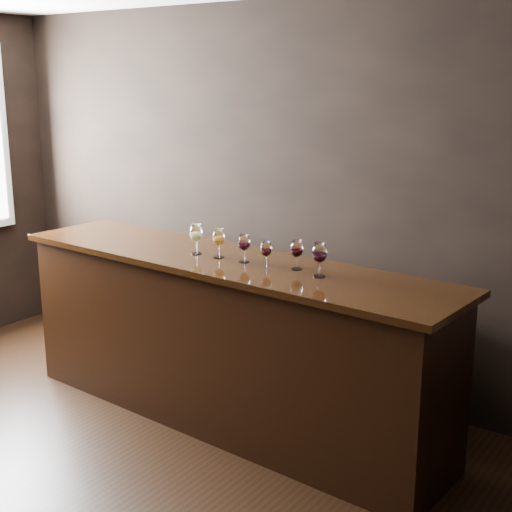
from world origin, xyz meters
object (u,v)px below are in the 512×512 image
Objects in this scene: bar_counter at (226,344)px; glass_red_a at (244,243)px; glass_red_b at (266,249)px; back_bar_shelf at (270,334)px; glass_white at (196,233)px; glass_red_d at (319,253)px; glass_red_c at (297,249)px; glass_amber at (218,238)px.

glass_red_a reaches higher than bar_counter.
glass_red_b is (0.34, -0.03, 0.70)m from bar_counter.
bar_counter is 0.73m from glass_red_a.
glass_red_b is at bearing -2.07° from bar_counter.
back_bar_shelf is 1.09m from glass_white.
glass_red_d reaches higher than back_bar_shelf.
glass_red_b is 0.19m from glass_red_c.
glass_red_b is at bearing -1.95° from glass_white.
glass_white is 0.57m from glass_red_b.
bar_counter is 15.23× the size of glass_white.
glass_white is 0.38m from glass_red_a.
back_bar_shelf is at bearing 110.08° from glass_red_a.
glass_red_b reaches higher than back_bar_shelf.
glass_amber is 0.39m from glass_red_b.
glass_red_d is (0.20, -0.07, 0.02)m from glass_red_c.
glass_red_d is (0.94, -0.02, 0.00)m from glass_white.
back_bar_shelf is at bearing 100.31° from bar_counter.
bar_counter is 0.72m from glass_amber.
bar_counter is at bearing -175.93° from glass_red_c.
back_bar_shelf is 12.14× the size of glass_red_a.
glass_red_c is 0.88× the size of glass_red_d.
glass_white is at bearing -178.88° from glass_red_a.
glass_red_b is (0.57, -0.02, -0.02)m from glass_white.
glass_red_a is (0.20, -0.00, -0.01)m from glass_amber.
glass_red_a reaches higher than back_bar_shelf.
glass_amber is 1.15× the size of glass_red_b.
bar_counter is 16.94× the size of glass_red_c.
glass_red_c is at bearing 4.34° from glass_amber.
glass_red_c is (0.60, -0.60, 0.85)m from back_bar_shelf.
glass_red_c is at bearing -45.15° from back_bar_shelf.
bar_counter is at bearing 174.51° from glass_red_b.
glass_red_c is (0.57, 0.04, -0.01)m from glass_amber.
glass_red_d reaches higher than glass_white.
glass_white is at bearing -173.10° from bar_counter.
back_bar_shelf is 1.09m from glass_red_a.
bar_counter is at bearing 7.48° from glass_amber.
glass_red_d is (0.56, -0.02, 0.02)m from glass_red_a.
glass_red_d is at bearing -18.82° from glass_red_c.
glass_red_c is at bearing 3.89° from glass_white.
bar_counter is 16.05× the size of glass_amber.
glass_red_d is (0.79, -0.67, 0.87)m from back_bar_shelf.
glass_red_a reaches higher than glass_red_b.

